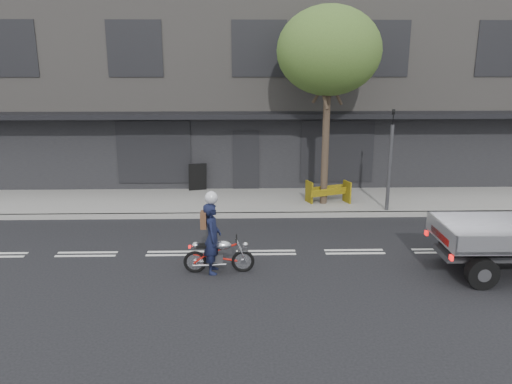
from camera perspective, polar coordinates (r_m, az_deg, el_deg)
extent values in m
plane|color=black|center=(13.53, 1.14, -6.95)|extent=(80.00, 80.00, 0.00)
cube|color=gray|center=(17.95, 0.49, -1.10)|extent=(32.00, 3.20, 0.15)
cube|color=gray|center=(16.42, 0.67, -2.65)|extent=(32.00, 0.20, 0.15)
cube|color=slate|center=(23.86, -0.02, 12.49)|extent=(26.00, 10.00, 8.00)
cylinder|color=#382B21|center=(17.23, 7.91, 4.66)|extent=(0.24, 0.24, 4.00)
ellipsoid|color=#3B541F|center=(16.96, 8.32, 15.69)|extent=(3.40, 3.40, 2.89)
cylinder|color=#2D2D30|center=(16.96, 14.99, 2.39)|extent=(0.12, 0.12, 3.00)
imported|color=black|center=(16.68, 15.40, 8.27)|extent=(0.08, 0.10, 0.50)
torus|color=black|center=(12.35, -6.98, -7.93)|extent=(0.57, 0.09, 0.57)
torus|color=black|center=(12.30, -1.50, -7.91)|extent=(0.57, 0.09, 0.57)
cube|color=#2D2D30|center=(12.28, -4.46, -7.55)|extent=(0.29, 0.20, 0.23)
ellipsoid|color=silver|center=(12.15, -3.86, -6.06)|extent=(0.46, 0.27, 0.23)
cube|color=black|center=(12.17, -5.77, -6.14)|extent=(0.45, 0.20, 0.07)
cylinder|color=black|center=(12.08, -2.25, -5.33)|extent=(0.04, 0.50, 0.03)
imported|color=black|center=(12.10, -5.01, -5.28)|extent=(0.43, 0.64, 1.75)
cylinder|color=black|center=(12.51, 24.41, -8.46)|extent=(0.73, 0.28, 0.73)
cylinder|color=black|center=(13.89, 21.65, -5.86)|extent=(0.73, 0.28, 0.73)
cube|color=silver|center=(13.32, 26.02, -4.86)|extent=(2.89, 1.90, 0.10)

